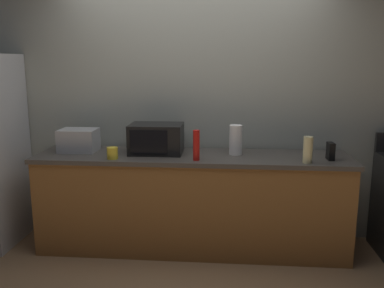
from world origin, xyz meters
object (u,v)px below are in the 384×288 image
(bottle_hot_sauce, at_px, (196,145))
(bottle_hand_soap, at_px, (308,150))
(microwave, at_px, (156,139))
(paper_towel_roll, at_px, (236,140))
(toaster_oven, at_px, (79,140))
(cordless_phone, at_px, (331,151))
(mug_yellow, at_px, (112,153))

(bottle_hot_sauce, distance_m, bottle_hand_soap, 0.93)
(microwave, relative_size, paper_towel_roll, 1.78)
(toaster_oven, height_order, bottle_hot_sauce, bottle_hot_sauce)
(cordless_phone, relative_size, mug_yellow, 1.46)
(toaster_oven, relative_size, mug_yellow, 3.31)
(bottle_hot_sauce, height_order, bottle_hand_soap, bottle_hot_sauce)
(microwave, xyz_separation_m, cordless_phone, (1.54, -0.13, -0.06))
(toaster_oven, xyz_separation_m, mug_yellow, (0.40, -0.27, -0.05))
(bottle_hot_sauce, bearing_deg, cordless_phone, 5.80)
(cordless_phone, xyz_separation_m, bottle_hot_sauce, (-1.15, -0.12, 0.06))
(paper_towel_roll, distance_m, bottle_hand_soap, 0.65)
(bottle_hand_soap, height_order, mug_yellow, bottle_hand_soap)
(paper_towel_roll, distance_m, mug_yellow, 1.10)
(toaster_oven, bearing_deg, mug_yellow, -34.64)
(cordless_phone, distance_m, mug_yellow, 1.88)
(bottle_hand_soap, bearing_deg, bottle_hot_sauce, 179.03)
(bottle_hot_sauce, height_order, mug_yellow, bottle_hot_sauce)
(microwave, height_order, cordless_phone, microwave)
(bottle_hand_soap, bearing_deg, toaster_oven, 172.33)
(paper_towel_roll, bearing_deg, bottle_hot_sauce, -143.43)
(cordless_phone, bearing_deg, mug_yellow, -178.78)
(bottle_hot_sauce, xyz_separation_m, bottle_hand_soap, (0.93, -0.02, -0.02))
(paper_towel_roll, distance_m, bottle_hot_sauce, 0.42)
(paper_towel_roll, xyz_separation_m, bottle_hot_sauce, (-0.34, -0.25, -0.00))
(microwave, bearing_deg, bottle_hand_soap, -11.36)
(toaster_oven, distance_m, bottle_hand_soap, 2.08)
(toaster_oven, relative_size, bottle_hot_sauce, 1.30)
(bottle_hot_sauce, xyz_separation_m, mug_yellow, (-0.73, -0.01, -0.08))
(mug_yellow, bearing_deg, cordless_phone, 3.96)
(cordless_phone, bearing_deg, bottle_hand_soap, -151.45)
(microwave, xyz_separation_m, mug_yellow, (-0.34, -0.26, -0.08))
(microwave, xyz_separation_m, paper_towel_roll, (0.73, 0.00, 0.00))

